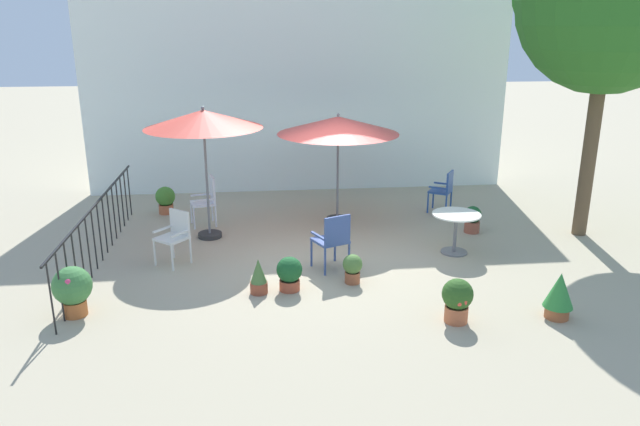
% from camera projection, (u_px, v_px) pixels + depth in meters
% --- Properties ---
extents(ground_plane, '(60.00, 60.00, 0.00)m').
position_uv_depth(ground_plane, '(318.00, 252.00, 10.52)').
color(ground_plane, tan).
extents(villa_facade, '(9.73, 0.30, 5.25)m').
position_uv_depth(villa_facade, '(299.00, 77.00, 13.76)').
color(villa_facade, white).
rests_on(villa_facade, ground).
extents(terrace_railing, '(0.03, 5.43, 1.01)m').
position_uv_depth(terrace_railing, '(98.00, 222.00, 9.94)').
color(terrace_railing, black).
rests_on(terrace_railing, ground).
extents(shade_tree, '(3.29, 3.13, 5.74)m').
position_uv_depth(shade_tree, '(612.00, 0.00, 10.20)').
color(shade_tree, brown).
rests_on(shade_tree, ground).
extents(patio_umbrella_0, '(2.36, 2.36, 2.17)m').
position_uv_depth(patio_umbrella_0, '(338.00, 126.00, 11.56)').
color(patio_umbrella_0, '#2D2D2D').
rests_on(patio_umbrella_0, ground).
extents(patio_umbrella_1, '(2.10, 2.10, 2.42)m').
position_uv_depth(patio_umbrella_1, '(203.00, 120.00, 10.60)').
color(patio_umbrella_1, '#2D2D2D').
rests_on(patio_umbrella_1, ground).
extents(cafe_table_0, '(0.83, 0.83, 0.71)m').
position_uv_depth(cafe_table_0, '(456.00, 225.00, 10.34)').
color(cafe_table_0, white).
rests_on(cafe_table_0, ground).
extents(patio_chair_0, '(0.62, 0.62, 0.89)m').
position_uv_depth(patio_chair_0, '(175.00, 233.00, 9.90)').
color(patio_chair_0, silver).
rests_on(patio_chair_0, ground).
extents(patio_chair_1, '(0.54, 0.53, 0.97)m').
position_uv_depth(patio_chair_1, '(207.00, 198.00, 11.79)').
color(patio_chair_1, white).
rests_on(patio_chair_1, ground).
extents(patio_chair_2, '(0.58, 0.58, 0.89)m').
position_uv_depth(patio_chair_2, '(444.00, 189.00, 12.57)').
color(patio_chair_2, '#274C92').
rests_on(patio_chair_2, ground).
extents(patio_chair_3, '(0.64, 0.63, 0.95)m').
position_uv_depth(patio_chair_3, '(333.00, 238.00, 9.60)').
color(patio_chair_3, '#37508F').
rests_on(patio_chair_3, ground).
extents(potted_plant_0, '(0.40, 0.40, 0.65)m').
position_uv_depth(potted_plant_0, '(559.00, 294.00, 8.08)').
color(potted_plant_0, '#9F5732').
rests_on(potted_plant_0, ground).
extents(potted_plant_1, '(0.42, 0.42, 0.61)m').
position_uv_depth(potted_plant_1, '(457.00, 299.00, 7.98)').
color(potted_plant_1, '#BD633D').
rests_on(potted_plant_1, ground).
extents(potted_plant_2, '(0.41, 0.41, 0.57)m').
position_uv_depth(potted_plant_2, '(165.00, 199.00, 12.56)').
color(potted_plant_2, '#B9613C').
rests_on(potted_plant_2, ground).
extents(potted_plant_3, '(0.30, 0.30, 0.46)m').
position_uv_depth(potted_plant_3, '(352.00, 267.00, 9.21)').
color(potted_plant_3, '#9A5334').
rests_on(potted_plant_3, ground).
extents(potted_plant_4, '(0.39, 0.39, 0.52)m').
position_uv_depth(potted_plant_4, '(289.00, 273.00, 8.95)').
color(potted_plant_4, '#A54B32').
rests_on(potted_plant_4, ground).
extents(potted_plant_5, '(0.53, 0.53, 0.70)m').
position_uv_depth(potted_plant_5, '(73.00, 288.00, 8.14)').
color(potted_plant_5, '#B7602F').
rests_on(potted_plant_5, ground).
extents(potted_plant_6, '(0.26, 0.26, 0.54)m').
position_uv_depth(potted_plant_6, '(259.00, 277.00, 8.86)').
color(potted_plant_6, brown).
rests_on(potted_plant_6, ground).
extents(potted_plant_7, '(0.32, 0.32, 0.51)m').
position_uv_depth(potted_plant_7, '(472.00, 219.00, 11.43)').
color(potted_plant_7, '#964E3A').
rests_on(potted_plant_7, ground).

